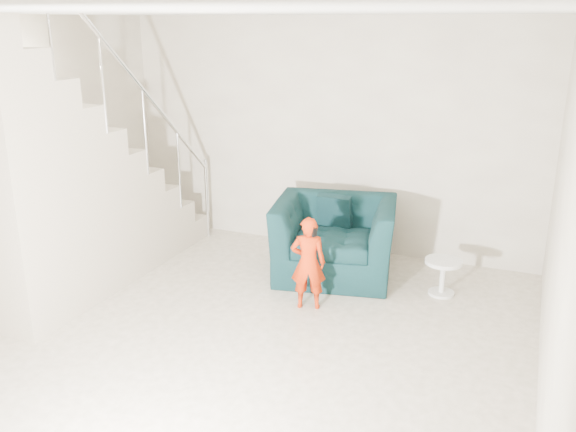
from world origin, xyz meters
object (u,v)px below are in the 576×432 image
at_px(armchair, 335,238).
at_px(staircase, 63,200).
at_px(toddler, 308,263).
at_px(side_table, 443,271).

bearing_deg(armchair, staircase, -161.58).
distance_m(armchair, toddler, 0.87).
distance_m(side_table, staircase, 3.85).
bearing_deg(side_table, staircase, -160.04).
height_order(toddler, side_table, toddler).
height_order(armchair, staircase, staircase).
relative_size(armchair, staircase, 0.35).
xyz_separation_m(armchair, staircase, (-2.39, -1.38, 0.54)).
bearing_deg(side_table, toddler, -145.78).
relative_size(armchair, toddler, 1.38).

